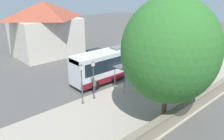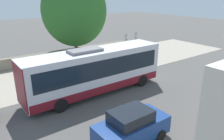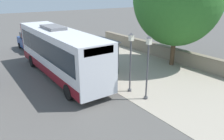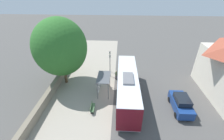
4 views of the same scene
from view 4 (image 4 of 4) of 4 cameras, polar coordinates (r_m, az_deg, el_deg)
ground_plane at (r=21.52m, az=0.77°, el=-8.45°), size 120.00×120.00×0.00m
sidewalk_plaza at (r=22.12m, az=-11.07°, el=-7.86°), size 9.00×44.00×0.02m
stone_wall at (r=23.05m, az=-21.10°, el=-5.90°), size 0.60×20.00×1.25m
bus at (r=19.50m, az=5.82°, el=-6.05°), size 2.62×11.52×3.79m
bus_shelter at (r=20.22m, az=-3.60°, el=-3.68°), size 1.71×3.15×2.64m
pedestrian at (r=23.74m, az=1.60°, el=-1.66°), size 0.34×0.22×1.58m
bench at (r=18.72m, az=-7.52°, el=-13.93°), size 0.40×1.52×0.88m
street_lamp_near at (r=25.09m, az=-0.81°, el=3.90°), size 0.28×0.28×3.92m
street_lamp_far at (r=23.83m, az=-0.77°, el=2.36°), size 0.28×0.28×3.90m
shade_tree at (r=21.92m, az=-19.11°, el=8.22°), size 7.33×7.33×9.88m
parked_car_far_lane at (r=20.17m, az=24.75°, el=-11.47°), size 1.95×4.15×1.91m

